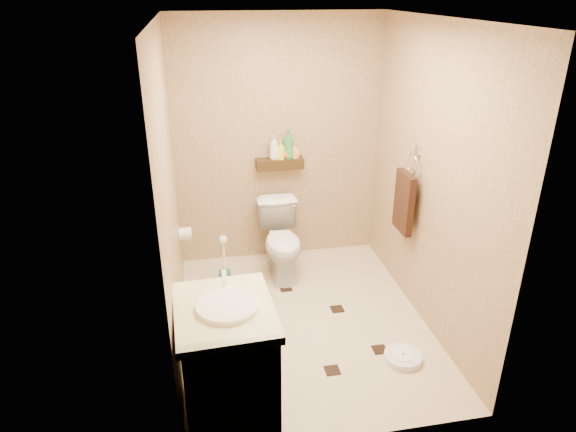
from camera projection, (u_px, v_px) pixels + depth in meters
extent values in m
plane|color=beige|center=(304.00, 321.00, 4.34)|extent=(2.50, 2.50, 0.00)
cube|color=tan|center=(278.00, 143.00, 4.97)|extent=(2.00, 0.04, 2.40)
cube|color=tan|center=(357.00, 273.00, 2.73)|extent=(2.00, 0.04, 2.40)
cube|color=tan|center=(170.00, 198.00, 3.68)|extent=(0.04, 2.50, 2.40)
cube|color=tan|center=(431.00, 181.00, 4.02)|extent=(0.04, 2.50, 2.40)
cube|color=silver|center=(309.00, 18.00, 3.36)|extent=(2.00, 2.50, 0.02)
cube|color=#39240F|center=(280.00, 164.00, 4.97)|extent=(0.46, 0.14, 0.10)
cube|color=black|center=(257.00, 337.00, 4.15)|extent=(0.11, 0.11, 0.01)
cube|color=black|center=(337.00, 309.00, 4.50)|extent=(0.11, 0.11, 0.01)
cube|color=black|center=(332.00, 370.00, 3.78)|extent=(0.11, 0.11, 0.01)
cube|color=black|center=(230.00, 294.00, 4.72)|extent=(0.11, 0.11, 0.01)
cube|color=black|center=(380.00, 350.00, 4.00)|extent=(0.11, 0.11, 0.01)
cube|color=black|center=(286.00, 288.00, 4.81)|extent=(0.11, 0.11, 0.01)
imported|color=white|center=(282.00, 241.00, 4.93)|extent=(0.39, 0.69, 0.70)
cube|color=brown|center=(228.00, 369.00, 3.20)|extent=(0.57, 0.69, 0.81)
cube|color=#FBF3B5|center=(224.00, 312.00, 3.03)|extent=(0.61, 0.73, 0.05)
cylinder|color=white|center=(228.00, 307.00, 3.02)|extent=(0.37, 0.37, 0.05)
cylinder|color=silver|center=(224.00, 277.00, 3.20)|extent=(0.03, 0.03, 0.12)
cylinder|color=white|center=(403.00, 357.00, 3.88)|extent=(0.31, 0.31, 0.05)
cylinder|color=white|center=(403.00, 354.00, 3.87)|extent=(0.17, 0.17, 0.01)
cylinder|color=#1A6868|center=(225.00, 277.00, 4.89)|extent=(0.11, 0.11, 0.12)
cylinder|color=white|center=(224.00, 256.00, 4.79)|extent=(0.02, 0.02, 0.35)
sphere|color=white|center=(223.00, 240.00, 4.73)|extent=(0.08, 0.08, 0.08)
cube|color=silver|center=(418.00, 150.00, 4.16)|extent=(0.03, 0.06, 0.08)
torus|color=silver|center=(413.00, 164.00, 4.21)|extent=(0.02, 0.19, 0.19)
cube|color=#321B0F|center=(404.00, 202.00, 4.34)|extent=(0.06, 0.30, 0.52)
cylinder|color=white|center=(185.00, 234.00, 4.52)|extent=(0.11, 0.11, 0.11)
cylinder|color=silver|center=(180.00, 228.00, 4.49)|extent=(0.04, 0.02, 0.02)
imported|color=silver|center=(274.00, 147.00, 4.89)|extent=(0.12, 0.12, 0.23)
imported|color=yellow|center=(281.00, 150.00, 4.91)|extent=(0.11, 0.11, 0.18)
imported|color=#C34E16|center=(286.00, 152.00, 4.93)|extent=(0.12, 0.12, 0.13)
imported|color=#2C853A|center=(289.00, 144.00, 4.91)|extent=(0.13, 0.13, 0.28)
imported|color=#FAA553|center=(294.00, 151.00, 4.94)|extent=(0.09, 0.09, 0.15)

